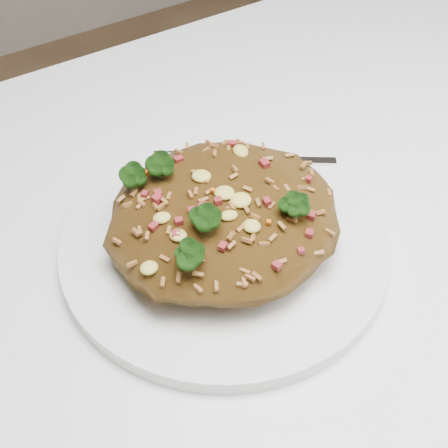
{
  "coord_description": "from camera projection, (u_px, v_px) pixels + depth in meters",
  "views": [
    {
      "loc": [
        -0.15,
        -0.2,
        1.13
      ],
      "look_at": [
        0.02,
        0.07,
        0.78
      ],
      "focal_mm": 50.0,
      "sensor_mm": 36.0,
      "label": 1
    }
  ],
  "objects": [
    {
      "name": "dining_table",
      "position": [
        248.0,
        392.0,
        0.51
      ],
      "size": [
        1.2,
        0.8,
        0.75
      ],
      "color": "white",
      "rests_on": "ground"
    },
    {
      "name": "fried_rice",
      "position": [
        223.0,
        210.0,
        0.47
      ],
      "size": [
        0.18,
        0.16,
        0.07
      ],
      "color": "brown",
      "rests_on": "plate"
    },
    {
      "name": "plate",
      "position": [
        224.0,
        243.0,
        0.49
      ],
      "size": [
        0.26,
        0.26,
        0.01
      ],
      "primitive_type": "cylinder",
      "color": "white",
      "rests_on": "dining_table"
    },
    {
      "name": "fork",
      "position": [
        253.0,
        160.0,
        0.55
      ],
      "size": [
        0.14,
        0.1,
        0.0
      ],
      "rotation": [
        0.0,
        0.0,
        -0.59
      ],
      "color": "silver",
      "rests_on": "plate"
    }
  ]
}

